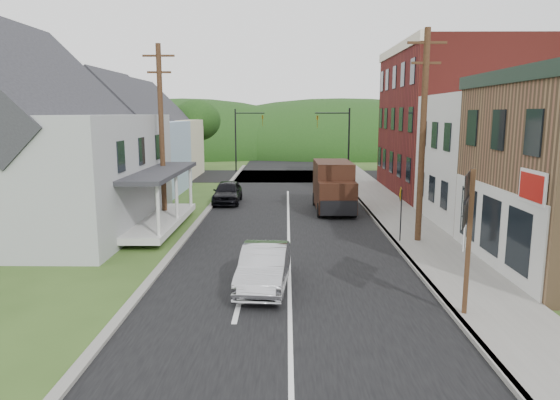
{
  "coord_description": "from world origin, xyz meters",
  "views": [
    {
      "loc": [
        -0.11,
        -17.6,
        5.56
      ],
      "look_at": [
        -0.36,
        1.74,
        2.2
      ],
      "focal_mm": 32.0,
      "sensor_mm": 36.0,
      "label": 1
    }
  ],
  "objects_px": {
    "dark_sedan": "(227,192)",
    "delivery_van": "(334,187)",
    "silver_sedan": "(264,267)",
    "warning_sign": "(401,206)",
    "route_sign_cluster": "(468,221)"
  },
  "relations": [
    {
      "from": "silver_sedan",
      "to": "route_sign_cluster",
      "type": "distance_m",
      "value": 6.37
    },
    {
      "from": "delivery_van",
      "to": "route_sign_cluster",
      "type": "distance_m",
      "value": 15.41
    },
    {
      "from": "delivery_van",
      "to": "warning_sign",
      "type": "relative_size",
      "value": 2.14
    },
    {
      "from": "silver_sedan",
      "to": "dark_sedan",
      "type": "xyz_separation_m",
      "value": [
        -2.99,
        15.38,
        0.02
      ]
    },
    {
      "from": "silver_sedan",
      "to": "dark_sedan",
      "type": "height_order",
      "value": "dark_sedan"
    },
    {
      "from": "silver_sedan",
      "to": "delivery_van",
      "type": "xyz_separation_m",
      "value": [
        3.41,
        12.88,
        0.75
      ]
    },
    {
      "from": "dark_sedan",
      "to": "warning_sign",
      "type": "xyz_separation_m",
      "value": [
        8.58,
        -9.83,
        0.97
      ]
    },
    {
      "from": "warning_sign",
      "to": "silver_sedan",
      "type": "bearing_deg",
      "value": -112.98
    },
    {
      "from": "delivery_van",
      "to": "dark_sedan",
      "type": "bearing_deg",
      "value": 157.73
    },
    {
      "from": "route_sign_cluster",
      "to": "warning_sign",
      "type": "bearing_deg",
      "value": 114.27
    },
    {
      "from": "delivery_van",
      "to": "warning_sign",
      "type": "height_order",
      "value": "delivery_van"
    },
    {
      "from": "delivery_van",
      "to": "warning_sign",
      "type": "distance_m",
      "value": 7.65
    },
    {
      "from": "delivery_van",
      "to": "route_sign_cluster",
      "type": "height_order",
      "value": "route_sign_cluster"
    },
    {
      "from": "silver_sedan",
      "to": "dark_sedan",
      "type": "bearing_deg",
      "value": 104.86
    },
    {
      "from": "dark_sedan",
      "to": "delivery_van",
      "type": "relative_size",
      "value": 0.8
    }
  ]
}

